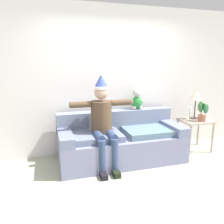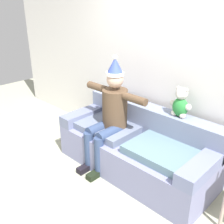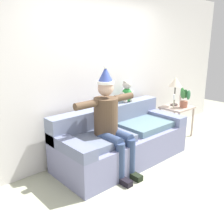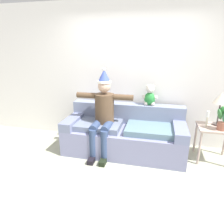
# 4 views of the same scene
# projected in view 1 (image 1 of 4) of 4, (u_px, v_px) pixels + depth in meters

# --- Properties ---
(ground_plane) EXTENTS (10.00, 10.00, 0.00)m
(ground_plane) POSITION_uv_depth(u_px,v_px,m) (144.00, 189.00, 3.11)
(ground_plane) COLOR #A3A68C
(back_wall) EXTENTS (7.00, 0.10, 2.70)m
(back_wall) POSITION_uv_depth(u_px,v_px,m) (112.00, 81.00, 4.27)
(back_wall) COLOR silver
(back_wall) RESTS_ON ground_plane
(couch) EXTENTS (2.14, 0.91, 0.83)m
(couch) POSITION_uv_depth(u_px,v_px,m) (121.00, 141.00, 3.99)
(couch) COLOR slate
(couch) RESTS_ON ground_plane
(person_seated) EXTENTS (1.02, 0.77, 1.54)m
(person_seated) POSITION_uv_depth(u_px,v_px,m) (103.00, 120.00, 3.64)
(person_seated) COLOR brown
(person_seated) RESTS_ON ground_plane
(teddy_bear) EXTENTS (0.29, 0.17, 0.38)m
(teddy_bear) POSITION_uv_depth(u_px,v_px,m) (137.00, 100.00, 4.22)
(teddy_bear) COLOR #287F36
(teddy_bear) RESTS_ON couch
(side_table) EXTENTS (0.56, 0.49, 0.61)m
(side_table) POSITION_uv_depth(u_px,v_px,m) (195.00, 125.00, 4.38)
(side_table) COLOR tan
(side_table) RESTS_ON ground_plane
(table_lamp) EXTENTS (0.24, 0.24, 0.56)m
(table_lamp) POSITION_uv_depth(u_px,v_px,m) (196.00, 97.00, 4.37)
(table_lamp) COLOR #4F4542
(table_lamp) RESTS_ON side_table
(potted_plant) EXTENTS (0.22, 0.21, 0.39)m
(potted_plant) POSITION_uv_depth(u_px,v_px,m) (203.00, 111.00, 4.23)
(potted_plant) COLOR #9C5945
(potted_plant) RESTS_ON side_table
(candle_tall) EXTENTS (0.04, 0.04, 0.27)m
(candle_tall) POSITION_uv_depth(u_px,v_px,m) (190.00, 112.00, 4.26)
(candle_tall) COLOR beige
(candle_tall) RESTS_ON side_table
(candle_short) EXTENTS (0.04, 0.04, 0.21)m
(candle_short) POSITION_uv_depth(u_px,v_px,m) (202.00, 112.00, 4.41)
(candle_short) COLOR beige
(candle_short) RESTS_ON side_table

